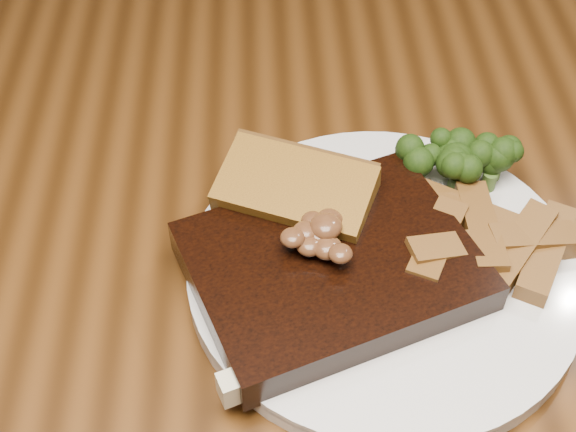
% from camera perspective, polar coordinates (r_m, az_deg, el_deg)
% --- Properties ---
extents(dining_table, '(1.60, 0.90, 0.75)m').
position_cam_1_polar(dining_table, '(0.67, -1.05, -7.90)').
color(dining_table, '#45270D').
rests_on(dining_table, ground).
extents(chair_far, '(0.49, 0.49, 0.89)m').
position_cam_1_polar(chair_far, '(1.30, 2.56, 13.80)').
color(chair_far, black).
rests_on(chair_far, ground).
extents(plate, '(0.28, 0.28, 0.01)m').
position_cam_1_polar(plate, '(0.58, 6.77, -3.93)').
color(plate, silver).
rests_on(plate, dining_table).
extents(steak, '(0.23, 0.20, 0.03)m').
position_cam_1_polar(steak, '(0.56, 3.15, -3.65)').
color(steak, black).
rests_on(steak, plate).
extents(steak_bone, '(0.16, 0.07, 0.02)m').
position_cam_1_polar(steak_bone, '(0.52, 3.67, -9.51)').
color(steak_bone, beige).
rests_on(steak_bone, plate).
extents(mushroom_pile, '(0.06, 0.06, 0.03)m').
position_cam_1_polar(mushroom_pile, '(0.54, 2.51, -0.86)').
color(mushroom_pile, '#56331B').
rests_on(mushroom_pile, steak).
extents(garlic_bread, '(0.13, 0.10, 0.02)m').
position_cam_1_polar(garlic_bread, '(0.60, 0.53, 0.46)').
color(garlic_bread, '#895C19').
rests_on(garlic_bread, plate).
extents(potato_wedges, '(0.11, 0.11, 0.02)m').
position_cam_1_polar(potato_wedges, '(0.59, 14.41, -2.37)').
color(potato_wedges, brown).
rests_on(potato_wedges, plate).
extents(broccoli_cluster, '(0.07, 0.07, 0.04)m').
position_cam_1_polar(broccoli_cluster, '(0.63, 11.94, 3.17)').
color(broccoli_cluster, '#1E330B').
rests_on(broccoli_cluster, plate).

